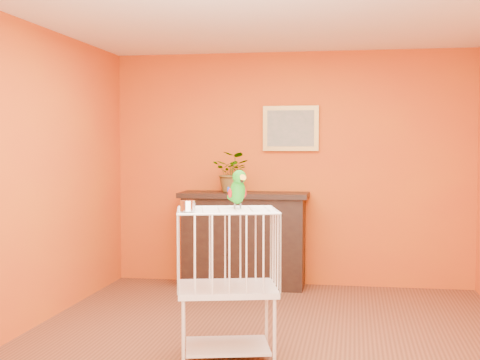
# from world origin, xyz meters

# --- Properties ---
(ground) EXTENTS (4.50, 4.50, 0.00)m
(ground) POSITION_xyz_m (0.00, 0.00, 0.00)
(ground) COLOR brown
(ground) RESTS_ON ground
(room_shell) EXTENTS (4.50, 4.50, 4.50)m
(room_shell) POSITION_xyz_m (0.00, 0.00, 1.58)
(room_shell) COLOR #C74012
(room_shell) RESTS_ON ground
(console_cabinet) EXTENTS (1.41, 0.51, 1.05)m
(console_cabinet) POSITION_xyz_m (-0.49, 2.01, 0.52)
(console_cabinet) COLOR black
(console_cabinet) RESTS_ON ground
(potted_plant) EXTENTS (0.48, 0.52, 0.35)m
(potted_plant) POSITION_xyz_m (-0.62, 2.03, 1.22)
(potted_plant) COLOR #26722D
(potted_plant) RESTS_ON console_cabinet
(framed_picture) EXTENTS (0.62, 0.04, 0.50)m
(framed_picture) POSITION_xyz_m (0.00, 2.22, 1.75)
(framed_picture) COLOR #B38A3F
(framed_picture) RESTS_ON room_shell
(birdcage) EXTENTS (0.82, 0.70, 1.10)m
(birdcage) POSITION_xyz_m (-0.21, -0.45, 0.57)
(birdcage) COLOR white
(birdcage) RESTS_ON ground
(feed_cup) EXTENTS (0.11, 0.11, 0.08)m
(feed_cup) POSITION_xyz_m (-0.45, -0.69, 1.14)
(feed_cup) COLOR silver
(feed_cup) RESTS_ON birdcage
(parrot) EXTENTS (0.19, 0.25, 0.29)m
(parrot) POSITION_xyz_m (-0.14, -0.39, 1.24)
(parrot) COLOR #59544C
(parrot) RESTS_ON birdcage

